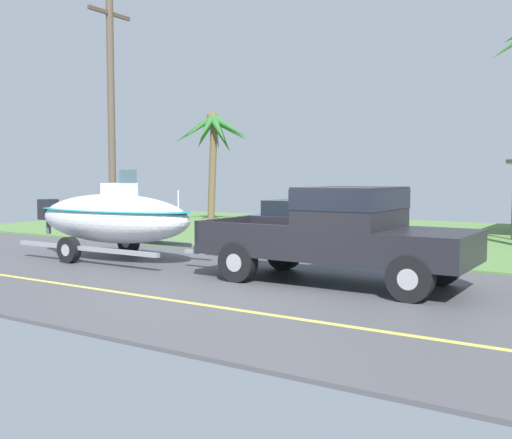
{
  "coord_description": "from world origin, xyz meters",
  "views": [
    {
      "loc": [
        5.24,
        -9.37,
        2.11
      ],
      "look_at": [
        -2.17,
        2.13,
        1.11
      ],
      "focal_mm": 41.44,
      "sensor_mm": 36.0,
      "label": 1
    }
  ],
  "objects_px": {
    "palm_tree_near_right": "(215,136)",
    "parked_sedan_near": "(318,224)",
    "boat_on_trailer": "(112,218)",
    "utility_pole": "(111,114)",
    "pickup_truck_towing": "(350,231)"
  },
  "relations": [
    {
      "from": "boat_on_trailer",
      "to": "palm_tree_near_right",
      "type": "distance_m",
      "value": 11.96
    },
    {
      "from": "boat_on_trailer",
      "to": "pickup_truck_towing",
      "type": "bearing_deg",
      "value": 0.0
    },
    {
      "from": "pickup_truck_towing",
      "to": "boat_on_trailer",
      "type": "xyz_separation_m",
      "value": [
        -6.5,
        -0.0,
        0.01
      ]
    },
    {
      "from": "pickup_truck_towing",
      "to": "parked_sedan_near",
      "type": "distance_m",
      "value": 6.42
    },
    {
      "from": "pickup_truck_towing",
      "to": "utility_pole",
      "type": "relative_size",
      "value": 0.69
    },
    {
      "from": "boat_on_trailer",
      "to": "parked_sedan_near",
      "type": "bearing_deg",
      "value": 60.51
    },
    {
      "from": "pickup_truck_towing",
      "to": "boat_on_trailer",
      "type": "height_order",
      "value": "boat_on_trailer"
    },
    {
      "from": "palm_tree_near_right",
      "to": "parked_sedan_near",
      "type": "bearing_deg",
      "value": -33.89
    },
    {
      "from": "boat_on_trailer",
      "to": "parked_sedan_near",
      "type": "height_order",
      "value": "boat_on_trailer"
    },
    {
      "from": "pickup_truck_towing",
      "to": "boat_on_trailer",
      "type": "bearing_deg",
      "value": -180.0
    },
    {
      "from": "boat_on_trailer",
      "to": "parked_sedan_near",
      "type": "relative_size",
      "value": 1.26
    },
    {
      "from": "parked_sedan_near",
      "to": "palm_tree_near_right",
      "type": "distance_m",
      "value": 9.89
    },
    {
      "from": "boat_on_trailer",
      "to": "utility_pole",
      "type": "distance_m",
      "value": 6.02
    },
    {
      "from": "pickup_truck_towing",
      "to": "palm_tree_near_right",
      "type": "distance_m",
      "value": 15.7
    },
    {
      "from": "parked_sedan_near",
      "to": "palm_tree_near_right",
      "type": "relative_size",
      "value": 0.95
    }
  ]
}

